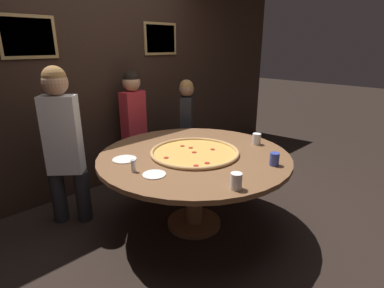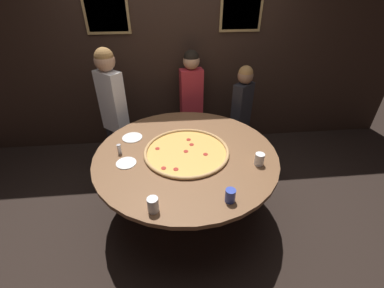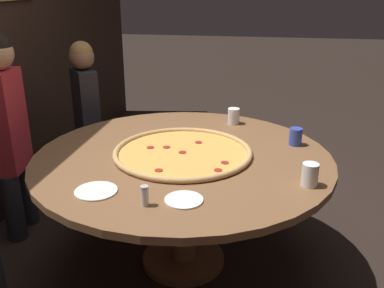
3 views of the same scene
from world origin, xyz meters
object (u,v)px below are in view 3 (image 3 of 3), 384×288
at_px(white_plate_far_back, 96,191).
at_px(drink_cup_near_right, 234,116).
at_px(drink_cup_beside_pizza, 296,137).
at_px(drink_cup_far_right, 310,175).
at_px(dining_table, 183,173).
at_px(giant_pizza, 183,152).
at_px(diner_centre_back, 8,126).
at_px(white_plate_beside_cup, 184,200).
at_px(condiment_shaker, 145,196).
at_px(diner_far_left, 87,112).

bearing_deg(white_plate_far_back, drink_cup_near_right, -25.70).
height_order(drink_cup_beside_pizza, drink_cup_far_right, drink_cup_far_right).
xyz_separation_m(dining_table, giant_pizza, (0.01, -0.00, 0.13)).
distance_m(dining_table, drink_cup_near_right, 0.70).
relative_size(drink_cup_beside_pizza, diner_centre_back, 0.08).
height_order(dining_table, white_plate_beside_cup, white_plate_beside_cup).
bearing_deg(drink_cup_near_right, diner_centre_back, 107.68).
distance_m(drink_cup_far_right, drink_cup_near_right, 1.02).
bearing_deg(diner_centre_back, white_plate_beside_cup, 53.60).
bearing_deg(drink_cup_beside_pizza, white_plate_beside_cup, 146.82).
distance_m(dining_table, condiment_shaker, 0.64).
xyz_separation_m(dining_table, white_plate_beside_cup, (-0.55, -0.11, 0.12)).
distance_m(condiment_shaker, diner_centre_back, 1.40).
bearing_deg(giant_pizza, white_plate_far_back, 149.37).
bearing_deg(white_plate_far_back, dining_table, -30.79).
xyz_separation_m(dining_table, drink_cup_far_right, (-0.29, -0.69, 0.17)).
height_order(dining_table, condiment_shaker, condiment_shaker).
bearing_deg(diner_centre_back, dining_table, 74.03).
bearing_deg(drink_cup_beside_pizza, drink_cup_near_right, 49.12).
relative_size(giant_pizza, diner_far_left, 0.64).
xyz_separation_m(dining_table, condiment_shaker, (-0.62, 0.05, 0.16)).
xyz_separation_m(white_plate_beside_cup, diner_far_left, (1.33, 1.04, -0.02)).
distance_m(drink_cup_far_right, white_plate_far_back, 1.04).
relative_size(drink_cup_far_right, white_plate_far_back, 0.57).
distance_m(dining_table, giant_pizza, 0.13).
xyz_separation_m(drink_cup_beside_pizza, diner_far_left, (0.51, 1.58, -0.07)).
height_order(white_plate_far_back, diner_centre_back, diner_centre_back).
bearing_deg(drink_cup_beside_pizza, white_plate_far_back, 129.85).
height_order(drink_cup_beside_pizza, drink_cup_near_right, drink_cup_near_right).
height_order(white_plate_far_back, condiment_shaker, condiment_shaker).
height_order(drink_cup_far_right, condiment_shaker, drink_cup_far_right).
bearing_deg(drink_cup_beside_pizza, diner_far_left, 72.02).
relative_size(dining_table, diner_far_left, 1.36).
bearing_deg(dining_table, drink_cup_far_right, -112.51).
distance_m(drink_cup_near_right, white_plate_far_back, 1.29).
distance_m(white_plate_far_back, condiment_shaker, 0.29).
bearing_deg(white_plate_beside_cup, drink_cup_far_right, -65.93).
bearing_deg(white_plate_beside_cup, drink_cup_beside_pizza, -33.18).
bearing_deg(dining_table, giant_pizza, -15.97).
bearing_deg(giant_pizza, dining_table, 164.03).
xyz_separation_m(drink_cup_near_right, white_plate_beside_cup, (-1.18, 0.13, -0.05)).
bearing_deg(drink_cup_near_right, white_plate_beside_cup, 173.77).
bearing_deg(dining_table, drink_cup_beside_pizza, -66.98).
height_order(dining_table, drink_cup_beside_pizza, drink_cup_beside_pizza).
xyz_separation_m(giant_pizza, diner_far_left, (0.78, 0.93, -0.03)).
distance_m(dining_table, drink_cup_beside_pizza, 0.73).
distance_m(dining_table, white_plate_far_back, 0.63).
bearing_deg(diner_centre_back, giant_pizza, 74.34).
bearing_deg(drink_cup_far_right, condiment_shaker, 114.26).
height_order(dining_table, drink_cup_near_right, drink_cup_near_right).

